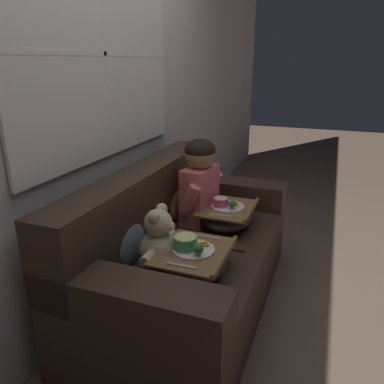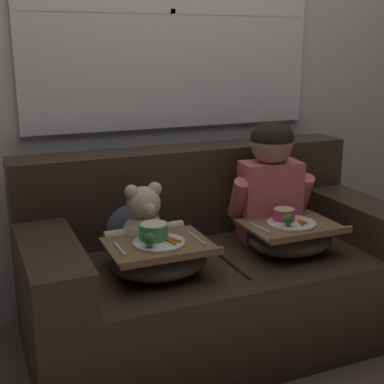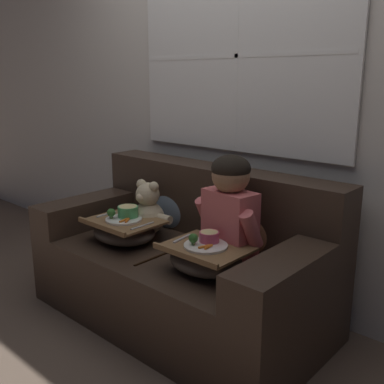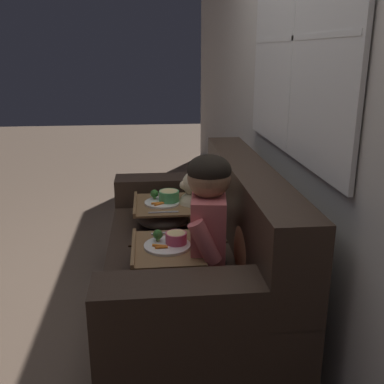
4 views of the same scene
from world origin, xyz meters
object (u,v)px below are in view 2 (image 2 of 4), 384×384
Objects in this scene: throw_pillow_behind_teddy at (131,210)px; teddy_bear at (145,227)px; child_figure at (271,176)px; couch at (210,270)px; lap_tray_teddy at (159,257)px; lap_tray_child at (291,237)px; throw_pillow_behind_child at (250,196)px.

teddy_bear is at bearing -89.94° from throw_pillow_behind_teddy.
couch is at bearing -179.56° from child_figure.
child_figure is 0.70m from lap_tray_teddy.
throw_pillow_behind_teddy is 0.67m from child_figure.
lap_tray_child is at bearing -31.17° from couch.
child_figure is 1.38× the size of lap_tray_child.
lap_tray_child is 0.63m from lap_tray_teddy.
child_figure is 0.65m from teddy_bear.
throw_pillow_behind_child reaches higher than lap_tray_teddy.
throw_pillow_behind_teddy is 0.85× the size of lap_tray_teddy.
child_figure reaches higher than throw_pillow_behind_child.
lap_tray_child is at bearing -0.07° from lap_tray_teddy.
throw_pillow_behind_teddy is (-0.63, 0.00, 0.00)m from throw_pillow_behind_child.
child_figure is (-0.00, -0.19, 0.15)m from throw_pillow_behind_child.
throw_pillow_behind_child is at bearing 89.87° from lap_tray_child.
couch reaches higher than lap_tray_teddy.
throw_pillow_behind_teddy is 0.97× the size of teddy_bear.
throw_pillow_behind_child is 0.88× the size of lap_tray_child.
throw_pillow_behind_teddy is at bearing 162.99° from child_figure.
couch is 4.07× the size of lap_tray_teddy.
couch is 0.41m from lap_tray_child.
throw_pillow_behind_teddy is 0.39m from lap_tray_teddy.
couch is at bearing 148.83° from lap_tray_child.
throw_pillow_behind_child is 0.98× the size of teddy_bear.
child_figure is at bearing 16.90° from lap_tray_teddy.
child_figure is 0.31m from lap_tray_child.
child_figure is at bearing -17.01° from throw_pillow_behind_teddy.
teddy_bear is at bearing -179.66° from child_figure.
couch is 0.46m from throw_pillow_behind_teddy.
lap_tray_child is at bearing -31.47° from throw_pillow_behind_teddy.
teddy_bear is 0.66m from lap_tray_child.
lap_tray_teddy is at bearing -90.12° from throw_pillow_behind_teddy.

